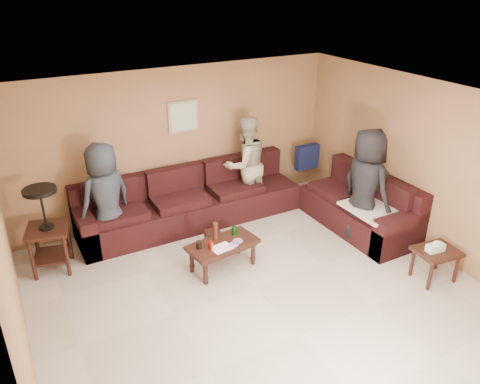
{
  "coord_description": "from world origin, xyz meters",
  "views": [
    {
      "loc": [
        -2.6,
        -4.37,
        3.81
      ],
      "look_at": [
        0.25,
        0.85,
        1.0
      ],
      "focal_mm": 35.0,
      "sensor_mm": 36.0,
      "label": 1
    }
  ],
  "objects_px": {
    "end_table_left": "(47,228)",
    "side_table_right": "(436,254)",
    "waste_bin": "(213,239)",
    "sectional_sofa": "(251,207)",
    "person_middle": "(245,165)",
    "coffee_table": "(222,246)",
    "person_right": "(366,186)",
    "person_left": "(106,198)"
  },
  "relations": [
    {
      "from": "sectional_sofa",
      "to": "person_right",
      "type": "xyz_separation_m",
      "value": [
        1.29,
        -1.2,
        0.57
      ]
    },
    {
      "from": "end_table_left",
      "to": "waste_bin",
      "type": "bearing_deg",
      "value": -13.71
    },
    {
      "from": "person_middle",
      "to": "end_table_left",
      "type": "bearing_deg",
      "value": 1.35
    },
    {
      "from": "end_table_left",
      "to": "person_left",
      "type": "height_order",
      "value": "person_left"
    },
    {
      "from": "waste_bin",
      "to": "person_left",
      "type": "distance_m",
      "value": 1.69
    },
    {
      "from": "side_table_right",
      "to": "end_table_left",
      "type": "bearing_deg",
      "value": 148.73
    },
    {
      "from": "coffee_table",
      "to": "side_table_right",
      "type": "relative_size",
      "value": 1.72
    },
    {
      "from": "coffee_table",
      "to": "waste_bin",
      "type": "bearing_deg",
      "value": 77.16
    },
    {
      "from": "person_middle",
      "to": "person_right",
      "type": "distance_m",
      "value": 2.05
    },
    {
      "from": "person_right",
      "to": "waste_bin",
      "type": "bearing_deg",
      "value": 64.85
    },
    {
      "from": "person_middle",
      "to": "person_right",
      "type": "height_order",
      "value": "person_right"
    },
    {
      "from": "side_table_right",
      "to": "person_right",
      "type": "height_order",
      "value": "person_right"
    },
    {
      "from": "coffee_table",
      "to": "person_right",
      "type": "distance_m",
      "value": 2.35
    },
    {
      "from": "end_table_left",
      "to": "person_right",
      "type": "relative_size",
      "value": 0.7
    },
    {
      "from": "coffee_table",
      "to": "side_table_right",
      "type": "xyz_separation_m",
      "value": [
        2.39,
        -1.61,
        0.05
      ]
    },
    {
      "from": "waste_bin",
      "to": "sectional_sofa",
      "type": "bearing_deg",
      "value": 20.97
    },
    {
      "from": "side_table_right",
      "to": "waste_bin",
      "type": "xyz_separation_m",
      "value": [
        -2.26,
        2.18,
        -0.27
      ]
    },
    {
      "from": "sectional_sofa",
      "to": "person_middle",
      "type": "distance_m",
      "value": 0.77
    },
    {
      "from": "waste_bin",
      "to": "person_left",
      "type": "height_order",
      "value": "person_left"
    },
    {
      "from": "person_middle",
      "to": "side_table_right",
      "type": "bearing_deg",
      "value": 107.77
    },
    {
      "from": "coffee_table",
      "to": "person_left",
      "type": "bearing_deg",
      "value": 133.88
    },
    {
      "from": "coffee_table",
      "to": "person_middle",
      "type": "height_order",
      "value": "person_middle"
    },
    {
      "from": "end_table_left",
      "to": "person_middle",
      "type": "distance_m",
      "value": 3.29
    },
    {
      "from": "coffee_table",
      "to": "end_table_left",
      "type": "bearing_deg",
      "value": 151.97
    },
    {
      "from": "person_right",
      "to": "side_table_right",
      "type": "bearing_deg",
      "value": -177.34
    },
    {
      "from": "waste_bin",
      "to": "person_right",
      "type": "relative_size",
      "value": 0.15
    },
    {
      "from": "sectional_sofa",
      "to": "person_middle",
      "type": "relative_size",
      "value": 2.76
    },
    {
      "from": "waste_bin",
      "to": "person_right",
      "type": "distance_m",
      "value": 2.43
    },
    {
      "from": "end_table_left",
      "to": "person_right",
      "type": "distance_m",
      "value": 4.59
    },
    {
      "from": "side_table_right",
      "to": "person_right",
      "type": "bearing_deg",
      "value": 95.5
    },
    {
      "from": "side_table_right",
      "to": "sectional_sofa",
      "type": "bearing_deg",
      "value": 119.55
    },
    {
      "from": "coffee_table",
      "to": "end_table_left",
      "type": "distance_m",
      "value": 2.4
    },
    {
      "from": "coffee_table",
      "to": "side_table_right",
      "type": "height_order",
      "value": "coffee_table"
    },
    {
      "from": "sectional_sofa",
      "to": "end_table_left",
      "type": "bearing_deg",
      "value": 175.86
    },
    {
      "from": "waste_bin",
      "to": "side_table_right",
      "type": "bearing_deg",
      "value": -44.0
    },
    {
      "from": "end_table_left",
      "to": "person_left",
      "type": "relative_size",
      "value": 0.74
    },
    {
      "from": "waste_bin",
      "to": "person_left",
      "type": "xyz_separation_m",
      "value": [
        -1.37,
        0.71,
        0.71
      ]
    },
    {
      "from": "end_table_left",
      "to": "side_table_right",
      "type": "xyz_separation_m",
      "value": [
        4.49,
        -2.73,
        -0.25
      ]
    },
    {
      "from": "sectional_sofa",
      "to": "side_table_right",
      "type": "xyz_separation_m",
      "value": [
        1.42,
        -2.5,
        0.07
      ]
    },
    {
      "from": "end_table_left",
      "to": "coffee_table",
      "type": "bearing_deg",
      "value": -28.03
    },
    {
      "from": "end_table_left",
      "to": "person_middle",
      "type": "bearing_deg",
      "value": 5.49
    },
    {
      "from": "waste_bin",
      "to": "person_right",
      "type": "xyz_separation_m",
      "value": [
        2.13,
        -0.88,
        0.76
      ]
    }
  ]
}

